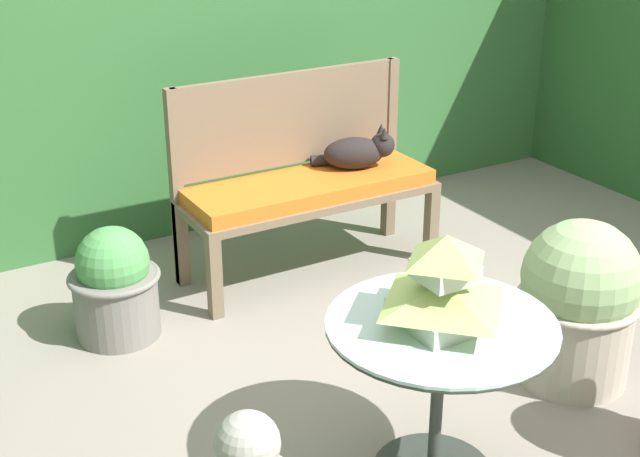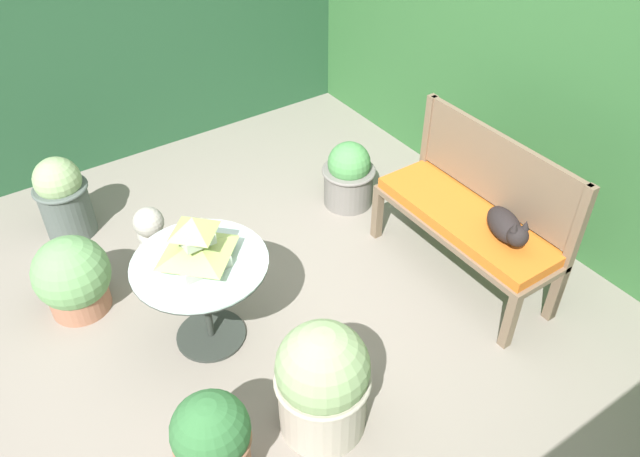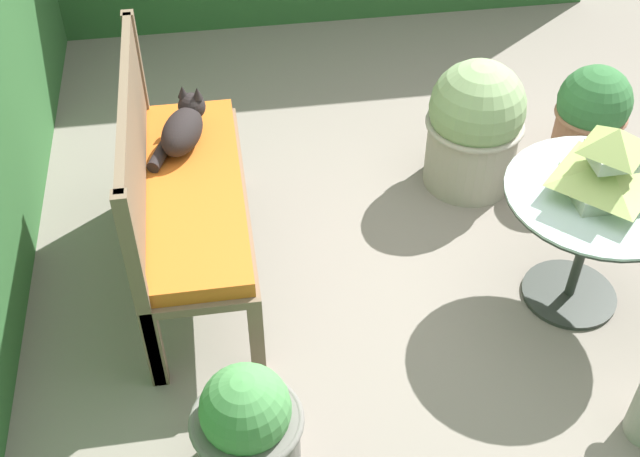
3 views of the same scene
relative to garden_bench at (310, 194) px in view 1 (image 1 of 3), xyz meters
The scene contains 9 objects.
ground 1.32m from the garden_bench, 99.56° to the right, with size 30.00×30.00×0.00m, color gray.
foliage_hedge_back 1.35m from the garden_bench, 99.55° to the left, with size 6.40×0.85×1.92m, color #336633.
garden_bench is the anchor object (origin of this frame).
bench_backrest 0.35m from the garden_bench, 90.00° to the left, with size 1.32×0.06×1.02m.
cat 0.35m from the garden_bench, ahead, with size 0.39×0.30×0.22m.
patio_table 1.71m from the garden_bench, 104.80° to the right, with size 0.78×0.78×0.62m.
pagoda_birdhouse 1.74m from the garden_bench, 104.80° to the right, with size 0.37×0.37×0.32m.
potted_plant_table_near 1.11m from the garden_bench, behind, with size 0.42×0.42×0.53m.
potted_plant_bench_left 1.50m from the garden_bench, 72.44° to the right, with size 0.50×0.50×0.71m.
Camera 1 is at (-1.88, -2.45, 2.08)m, focal length 50.00 mm.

